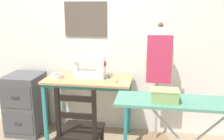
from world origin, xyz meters
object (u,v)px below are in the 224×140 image
object	(u,v)px
thread_spool_near_machine	(108,77)
wooden_chair	(81,131)
sewing_machine	(91,67)
ironing_board	(190,106)
fabric_bowl	(57,76)
scissors	(120,82)
dress_form	(159,61)
filing_cabinet	(26,104)
storage_box	(165,95)

from	to	relation	value
thread_spool_near_machine	wooden_chair	bearing A→B (deg)	-103.66
sewing_machine	ironing_board	distance (m)	1.30
fabric_bowl	thread_spool_near_machine	world-z (taller)	fabric_bowl
wooden_chair	fabric_bowl	bearing A→B (deg)	127.48
sewing_machine	fabric_bowl	distance (m)	0.42
sewing_machine	thread_spool_near_machine	size ratio (longest dim) A/B	9.37
scissors	dress_form	distance (m)	0.50
fabric_bowl	dress_form	distance (m)	1.21
wooden_chair	filing_cabinet	size ratio (longest dim) A/B	1.18
sewing_machine	ironing_board	xyz separation A→B (m)	(1.03, -0.78, -0.10)
scissors	ironing_board	distance (m)	0.93
fabric_bowl	wooden_chair	xyz separation A→B (m)	(0.45, -0.59, -0.38)
scissors	filing_cabinet	size ratio (longest dim) A/B	0.20
sewing_machine	ironing_board	bearing A→B (deg)	-36.98
sewing_machine	wooden_chair	size ratio (longest dim) A/B	0.42
sewing_machine	ironing_board	size ratio (longest dim) A/B	0.30
sewing_machine	storage_box	xyz separation A→B (m)	(0.82, -0.82, -0.00)
dress_form	storage_box	distance (m)	0.84
fabric_bowl	ironing_board	size ratio (longest dim) A/B	0.11
fabric_bowl	ironing_board	xyz separation A→B (m)	(1.44, -0.69, -0.00)
filing_cabinet	fabric_bowl	bearing A→B (deg)	-9.01
fabric_bowl	dress_form	bearing A→B (deg)	4.61
sewing_machine	thread_spool_near_machine	bearing A→B (deg)	-3.44
sewing_machine	storage_box	world-z (taller)	sewing_machine
storage_box	wooden_chair	bearing A→B (deg)	169.14
sewing_machine	thread_spool_near_machine	distance (m)	0.23
thread_spool_near_machine	filing_cabinet	size ratio (longest dim) A/B	0.05
sewing_machine	fabric_bowl	world-z (taller)	sewing_machine
filing_cabinet	dress_form	world-z (taller)	dress_form
ironing_board	storage_box	distance (m)	0.24
filing_cabinet	dress_form	xyz separation A→B (m)	(1.66, 0.02, 0.62)
wooden_chair	filing_cabinet	xyz separation A→B (m)	(-0.92, 0.66, -0.04)
thread_spool_near_machine	wooden_chair	distance (m)	0.77
filing_cabinet	dress_form	bearing A→B (deg)	0.71
scissors	dress_form	world-z (taller)	dress_form
thread_spool_near_machine	ironing_board	bearing A→B (deg)	-42.83
wooden_chair	thread_spool_near_machine	bearing A→B (deg)	76.34
scissors	dress_form	xyz separation A→B (m)	(0.42, 0.15, 0.23)
fabric_bowl	wooden_chair	size ratio (longest dim) A/B	0.16
fabric_bowl	filing_cabinet	world-z (taller)	fabric_bowl
sewing_machine	wooden_chair	world-z (taller)	sewing_machine
ironing_board	thread_spool_near_machine	bearing A→B (deg)	137.17
scissors	filing_cabinet	distance (m)	1.30
dress_form	wooden_chair	bearing A→B (deg)	-137.26
thread_spool_near_machine	dress_form	distance (m)	0.61
filing_cabinet	ironing_board	distance (m)	2.10
filing_cabinet	storage_box	xyz separation A→B (m)	(1.69, -0.81, 0.51)
wooden_chair	dress_form	bearing A→B (deg)	42.74
fabric_bowl	ironing_board	world-z (taller)	ironing_board
fabric_bowl	filing_cabinet	size ratio (longest dim) A/B	0.19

